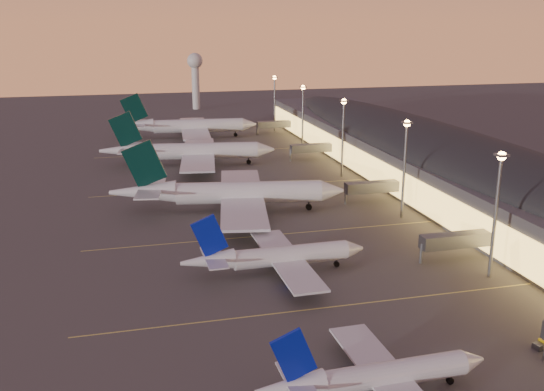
% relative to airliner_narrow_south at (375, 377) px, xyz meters
% --- Properties ---
extents(ground, '(700.00, 700.00, 0.00)m').
position_rel_airliner_narrow_south_xyz_m(ground, '(2.91, 32.22, -3.12)').
color(ground, '#423F3D').
extents(airliner_narrow_south, '(33.67, 29.99, 12.06)m').
position_rel_airliner_narrow_south_xyz_m(airliner_narrow_south, '(0.00, 0.00, 0.00)').
color(airliner_narrow_south, silver).
rests_on(airliner_narrow_south, ground).
extents(airliner_narrow_north, '(38.53, 34.29, 13.81)m').
position_rel_airliner_narrow_south_xyz_m(airliner_narrow_north, '(-2.57, 44.61, 0.45)').
color(airliner_narrow_north, silver).
rests_on(airliner_narrow_north, ground).
extents(airliner_wide_near, '(63.06, 58.16, 20.23)m').
position_rel_airliner_narrow_south_xyz_m(airliner_wide_near, '(-4.36, 88.28, 2.09)').
color(airliner_wide_near, silver).
rests_on(airliner_wide_near, ground).
extents(airliner_wide_mid, '(62.11, 57.14, 19.89)m').
position_rel_airliner_narrow_south_xyz_m(airliner_wide_mid, '(-8.50, 146.20, 2.00)').
color(airliner_wide_mid, silver).
rests_on(airliner_wide_mid, ground).
extents(airliner_wide_far, '(63.36, 57.91, 20.27)m').
position_rel_airliner_narrow_south_xyz_m(airliner_wide_far, '(-3.34, 200.18, 2.10)').
color(airliner_wide_far, silver).
rests_on(airliner_wide_far, ground).
extents(terminal_building, '(56.35, 255.00, 17.46)m').
position_rel_airliner_narrow_south_xyz_m(terminal_building, '(64.75, 104.69, 5.66)').
color(terminal_building, '#46474B').
rests_on(terminal_building, ground).
extents(light_masts, '(2.20, 217.20, 25.90)m').
position_rel_airliner_narrow_south_xyz_m(light_masts, '(38.91, 97.22, 14.44)').
color(light_masts, slate).
rests_on(light_masts, ground).
extents(radar_tower, '(9.00, 9.00, 32.50)m').
position_rel_airliner_narrow_south_xyz_m(radar_tower, '(12.91, 292.22, 18.76)').
color(radar_tower, silver).
rests_on(radar_tower, ground).
extents(lane_markings, '(90.00, 180.36, 0.00)m').
position_rel_airliner_narrow_south_xyz_m(lane_markings, '(2.91, 72.22, -3.11)').
color(lane_markings, '#D8C659').
rests_on(lane_markings, ground).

